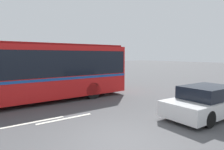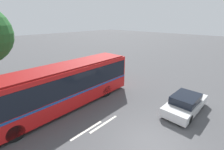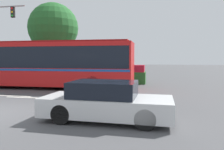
% 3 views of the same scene
% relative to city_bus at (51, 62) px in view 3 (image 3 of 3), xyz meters
% --- Properties ---
extents(city_bus, '(11.68, 2.64, 3.30)m').
position_rel_city_bus_xyz_m(city_bus, '(0.00, 0.00, 0.00)').
color(city_bus, red).
rests_on(city_bus, ground).
extents(sedan_foreground, '(4.45, 1.93, 1.34)m').
position_rel_city_bus_xyz_m(sedan_foreground, '(5.62, -7.05, -1.24)').
color(sedan_foreground, silver).
rests_on(sedan_foreground, ground).
extents(flowering_hedge, '(10.29, 1.32, 1.57)m').
position_rel_city_bus_xyz_m(flowering_hedge, '(1.35, 4.06, -1.10)').
color(flowering_hedge, '#286028').
rests_on(flowering_hedge, ground).
extents(street_tree_left, '(5.18, 5.18, 7.91)m').
position_rel_city_bus_xyz_m(street_tree_left, '(-3.27, 7.18, 3.44)').
color(street_tree_left, brown).
rests_on(street_tree_left, ground).
extents(lane_stripe_near, '(2.40, 0.16, 0.01)m').
position_rel_city_bus_xyz_m(lane_stripe_near, '(0.45, -3.76, -1.87)').
color(lane_stripe_near, silver).
rests_on(lane_stripe_near, ground).
extents(lane_stripe_mid, '(2.40, 0.16, 0.01)m').
position_rel_city_bus_xyz_m(lane_stripe_mid, '(-0.70, -3.43, -1.87)').
color(lane_stripe_mid, silver).
rests_on(lane_stripe_mid, ground).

